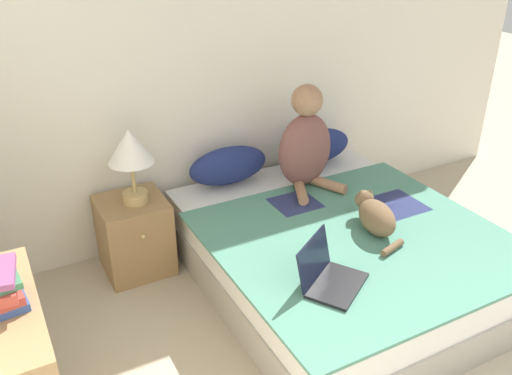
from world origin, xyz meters
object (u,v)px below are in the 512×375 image
(pillow_near, at_px, (228,166))
(nightstand, at_px, (135,235))
(bed, at_px, (338,254))
(cat_tabby, at_px, (375,216))
(person_sitting, at_px, (306,144))
(pillow_far, at_px, (316,146))
(table_lamp, at_px, (130,151))
(laptop_open, at_px, (329,276))

(pillow_near, xyz_separation_m, nightstand, (-0.74, -0.08, -0.32))
(bed, distance_m, cat_tabby, 0.38)
(pillow_near, distance_m, person_sitting, 0.57)
(pillow_far, bearing_deg, cat_tabby, -103.04)
(pillow_near, xyz_separation_m, pillow_far, (0.74, 0.00, 0.00))
(bed, height_order, table_lamp, table_lamp)
(cat_tabby, bearing_deg, person_sitting, 18.15)
(pillow_near, relative_size, nightstand, 1.13)
(table_lamp, bearing_deg, pillow_far, 4.08)
(person_sitting, height_order, laptop_open, person_sitting)
(nightstand, bearing_deg, table_lamp, -44.06)
(cat_tabby, relative_size, laptop_open, 1.14)
(pillow_near, height_order, table_lamp, table_lamp)
(pillow_near, bearing_deg, cat_tabby, -63.04)
(cat_tabby, bearing_deg, pillow_near, 41.11)
(pillow_near, height_order, person_sitting, person_sitting)
(nightstand, relative_size, table_lamp, 1.04)
(table_lamp, bearing_deg, pillow_near, 8.30)
(cat_tabby, bearing_deg, nightstand, 67.56)
(bed, height_order, laptop_open, laptop_open)
(laptop_open, xyz_separation_m, nightstand, (-0.69, 1.25, -0.24))
(bed, relative_size, table_lamp, 3.96)
(bed, xyz_separation_m, cat_tabby, (0.14, -0.15, 0.32))
(bed, bearing_deg, laptop_open, -131.83)
(bed, distance_m, nightstand, 1.35)
(laptop_open, bearing_deg, person_sitting, 31.07)
(person_sitting, distance_m, nightstand, 1.32)
(bed, bearing_deg, person_sitting, 81.12)
(cat_tabby, xyz_separation_m, table_lamp, (-1.22, 0.90, 0.33))
(table_lamp, bearing_deg, bed, -34.60)
(bed, bearing_deg, nightstand, 145.12)
(table_lamp, bearing_deg, person_sitting, -8.77)
(person_sitting, relative_size, cat_tabby, 1.46)
(pillow_near, height_order, cat_tabby, pillow_near)
(bed, distance_m, pillow_far, 1.00)
(bed, distance_m, table_lamp, 1.47)
(nightstand, bearing_deg, pillow_near, 5.88)
(pillow_near, relative_size, pillow_far, 1.00)
(pillow_far, bearing_deg, bed, -113.58)
(pillow_near, xyz_separation_m, table_lamp, (-0.71, -0.10, 0.29))
(person_sitting, bearing_deg, table_lamp, 171.23)
(pillow_near, relative_size, person_sitting, 0.80)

